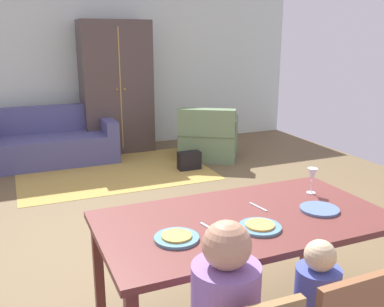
{
  "coord_description": "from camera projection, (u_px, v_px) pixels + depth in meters",
  "views": [
    {
      "loc": [
        -1.52,
        -3.29,
        1.84
      ],
      "look_at": [
        -0.11,
        0.03,
        0.85
      ],
      "focal_mm": 39.9,
      "sensor_mm": 36.0,
      "label": 1
    }
  ],
  "objects": [
    {
      "name": "ground_plane",
      "position": [
        178.0,
        216.0,
        4.57
      ],
      "size": [
        6.89,
        6.51,
        0.02
      ],
      "primitive_type": "cube",
      "color": "brown"
    },
    {
      "name": "back_wall",
      "position": [
        106.0,
        67.0,
        7.14
      ],
      "size": [
        6.89,
        0.1,
        2.7
      ],
      "primitive_type": "cube",
      "color": "silver",
      "rests_on": "ground_plane"
    },
    {
      "name": "dining_table",
      "position": [
        244.0,
        227.0,
        2.66
      ],
      "size": [
        1.8,
        0.96,
        0.76
      ],
      "color": "brown",
      "rests_on": "ground_plane"
    },
    {
      "name": "plate_near_man",
      "position": [
        177.0,
        238.0,
        2.34
      ],
      "size": [
        0.25,
        0.25,
        0.02
      ],
      "primitive_type": "cylinder",
      "color": "teal",
      "rests_on": "dining_table"
    },
    {
      "name": "pizza_near_man",
      "position": [
        177.0,
        236.0,
        2.34
      ],
      "size": [
        0.17,
        0.17,
        0.01
      ],
      "primitive_type": "cylinder",
      "color": "gold",
      "rests_on": "plate_near_man"
    },
    {
      "name": "plate_near_child",
      "position": [
        260.0,
        227.0,
        2.48
      ],
      "size": [
        0.25,
        0.25,
        0.02
      ],
      "primitive_type": "cylinder",
      "color": "teal",
      "rests_on": "dining_table"
    },
    {
      "name": "pizza_near_child",
      "position": [
        260.0,
        225.0,
        2.47
      ],
      "size": [
        0.17,
        0.17,
        0.01
      ],
      "primitive_type": "cylinder",
      "color": "gold",
      "rests_on": "plate_near_child"
    },
    {
      "name": "plate_near_woman",
      "position": [
        319.0,
        209.0,
        2.74
      ],
      "size": [
        0.25,
        0.25,
        0.02
      ],
      "primitive_type": "cylinder",
      "color": "#546E9C",
      "rests_on": "dining_table"
    },
    {
      "name": "wine_glass",
      "position": [
        312.0,
        175.0,
        3.01
      ],
      "size": [
        0.07,
        0.07,
        0.19
      ],
      "color": "silver",
      "rests_on": "dining_table"
    },
    {
      "name": "fork",
      "position": [
        208.0,
        227.0,
        2.49
      ],
      "size": [
        0.05,
        0.15,
        0.01
      ],
      "primitive_type": "cube",
      "rotation": [
        0.0,
        0.0,
        0.21
      ],
      "color": "silver",
      "rests_on": "dining_table"
    },
    {
      "name": "knife",
      "position": [
        258.0,
        207.0,
        2.79
      ],
      "size": [
        0.04,
        0.17,
        0.01
      ],
      "primitive_type": "cube",
      "rotation": [
        0.0,
        0.0,
        0.16
      ],
      "color": "silver",
      "rests_on": "dining_table"
    },
    {
      "name": "area_rug",
      "position": [
        115.0,
        172.0,
        6.01
      ],
      "size": [
        2.6,
        1.8,
        0.01
      ],
      "primitive_type": "cube",
      "color": "#B19143",
      "rests_on": "ground_plane"
    },
    {
      "name": "couch",
      "position": [
        50.0,
        143.0,
        6.41
      ],
      "size": [
        1.92,
        0.86,
        0.82
      ],
      "color": "#4E4F81",
      "rests_on": "ground_plane"
    },
    {
      "name": "armchair",
      "position": [
        209.0,
        138.0,
        6.65
      ],
      "size": [
        1.18,
        1.18,
        0.82
      ],
      "color": "#668159",
      "rests_on": "ground_plane"
    },
    {
      "name": "armoire",
      "position": [
        116.0,
        87.0,
        6.9
      ],
      "size": [
        1.1,
        0.59,
        2.1
      ],
      "color": "#4C3E3A",
      "rests_on": "ground_plane"
    },
    {
      "name": "handbag",
      "position": [
        189.0,
        161.0,
        6.1
      ],
      "size": [
        0.32,
        0.16,
        0.26
      ],
      "primitive_type": "cube",
      "color": "black",
      "rests_on": "ground_plane"
    }
  ]
}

